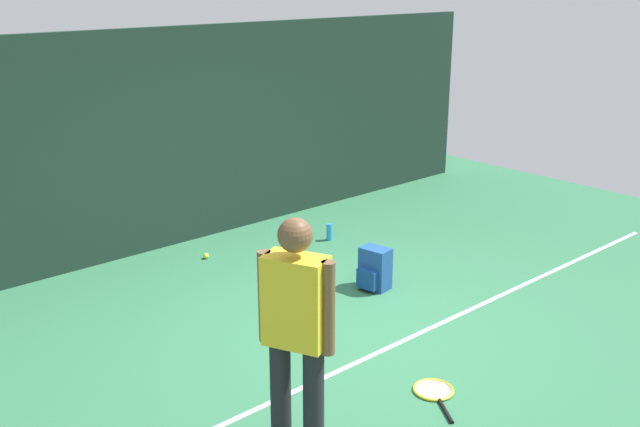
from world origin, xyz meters
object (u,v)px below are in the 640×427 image
tennis_ball_near_player (206,256)px  backpack (374,269)px  tennis_player (296,327)px  water_bottle (329,232)px  tennis_racket (435,392)px

tennis_ball_near_player → backpack: bearing=-65.5°
tennis_player → water_bottle: 4.33m
tennis_player → backpack: tennis_player is taller
tennis_racket → backpack: bearing=0.4°
tennis_racket → water_bottle: (1.71, 3.10, 0.09)m
water_bottle → tennis_ball_near_player: bearing=162.1°
tennis_player → tennis_racket: 1.62m
tennis_racket → water_bottle: size_ratio=2.94×
tennis_player → tennis_racket: bearing=-119.4°
backpack → tennis_ball_near_player: backpack is taller
tennis_player → tennis_ball_near_player: size_ratio=25.76×
tennis_ball_near_player → water_bottle: water_bottle is taller
tennis_ball_near_player → water_bottle: 1.55m
tennis_ball_near_player → water_bottle: bearing=-17.9°
backpack → tennis_ball_near_player: (-0.85, 1.86, -0.18)m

